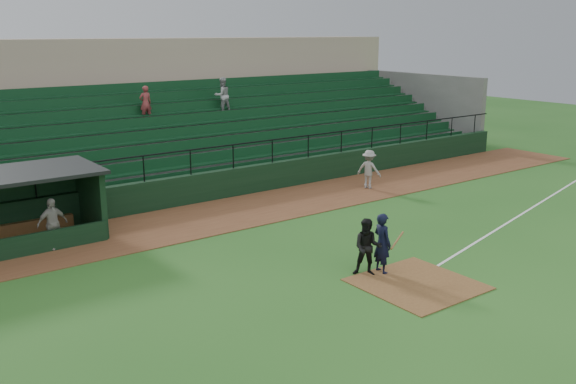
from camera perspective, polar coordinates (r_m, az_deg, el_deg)
ground at (r=18.50m, az=9.33°, el=-7.32°), size 90.00×90.00×0.00m
warning_track at (r=24.41m, az=-4.20°, el=-1.74°), size 40.00×4.00×0.03m
home_plate_dirt at (r=17.87m, az=11.65°, el=-8.19°), size 3.00×3.00×0.03m
foul_line at (r=25.22m, az=20.17°, el=-2.10°), size 17.49×4.44×0.01m
stadium_structure at (r=31.26m, az=-12.67°, el=5.83°), size 38.00×13.08×6.40m
batter_at_plate at (r=18.24m, az=8.57°, el=-4.63°), size 1.03×0.71×1.79m
umpire at (r=18.01m, az=7.24°, el=-5.01°), size 1.03×1.02×1.68m
runner at (r=27.86m, az=7.37°, el=2.06°), size 1.01×1.26×1.71m
dugout_player_a at (r=21.28m, az=-20.63°, el=-2.72°), size 1.02×0.52×1.67m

